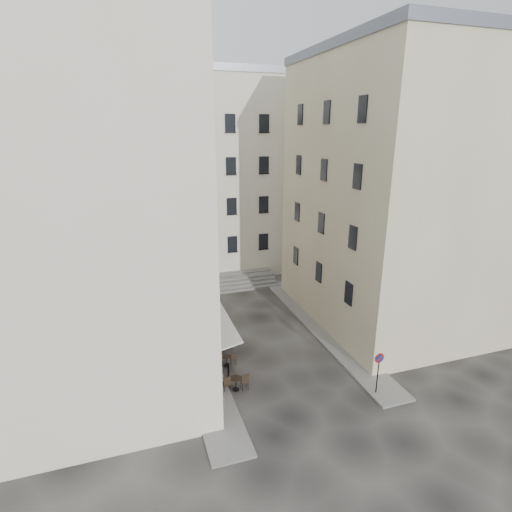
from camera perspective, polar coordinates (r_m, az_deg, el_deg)
name	(u,v)px	position (r m, az deg, el deg)	size (l,w,h in m)	color
ground	(276,359)	(25.35, 2.86, -14.52)	(90.00, 90.00, 0.00)	black
sidewalk_left	(192,339)	(27.70, -9.11, -11.61)	(2.00, 22.00, 0.12)	slate
sidewalk_right	(320,326)	(29.34, 9.10, -9.85)	(2.00, 18.00, 0.12)	slate
building_left	(72,193)	(23.39, -24.75, 8.24)	(12.20, 16.20, 20.60)	beige
building_right	(400,192)	(30.10, 19.89, 8.61)	(12.20, 14.20, 18.60)	#B8AE89
building_back	(198,175)	(39.83, -8.27, 11.40)	(18.20, 10.20, 18.60)	beige
cafe_storefront	(202,335)	(24.25, -7.70, -11.13)	(1.74, 7.30, 3.50)	#4D100B
stone_steps	(226,282)	(35.97, -4.27, -3.78)	(9.00, 3.15, 0.80)	#64615F
bollard_near	(228,370)	(23.45, -3.96, -15.96)	(0.12, 0.12, 0.98)	black
bollard_mid	(215,340)	(26.36, -5.88, -11.91)	(0.12, 0.12, 0.98)	black
bollard_far	(205,317)	(29.41, -7.36, -8.68)	(0.12, 0.12, 0.98)	black
no_parking_sign	(379,365)	(22.43, 17.12, -14.72)	(0.57, 0.10, 2.49)	black
bistro_table_a	(236,382)	(22.55, -2.94, -17.56)	(1.37, 0.64, 0.96)	black
bistro_table_b	(227,360)	(24.58, -4.23, -14.55)	(1.15, 0.54, 0.81)	black
bistro_table_c	(222,343)	(26.18, -4.90, -12.24)	(1.32, 0.62, 0.93)	black
bistro_table_d	(217,332)	(27.49, -5.63, -10.81)	(1.20, 0.56, 0.84)	black
bistro_table_e	(205,330)	(27.77, -7.23, -10.49)	(1.28, 0.60, 0.90)	black
pedestrian	(222,325)	(27.65, -4.88, -9.80)	(0.57, 0.37, 1.56)	black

